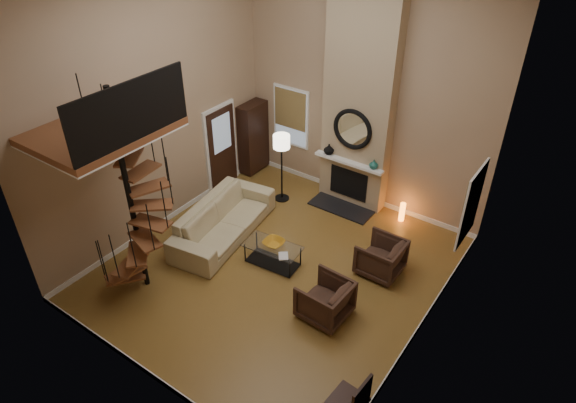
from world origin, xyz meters
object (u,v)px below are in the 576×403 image
Objects in this scene: armchair_near at (384,259)px; accent_lamp at (402,212)px; sofa at (223,219)px; coffee_table at (273,253)px; hutch at (253,137)px; side_chair at (353,401)px; armchair_far at (328,302)px; floor_lamp at (282,147)px.

armchair_near is 1.87m from accent_lamp.
coffee_table is (1.45, -0.18, -0.11)m from sofa.
sofa is (1.19, -2.58, -0.55)m from hutch.
hutch is 7.54m from side_chair.
accent_lamp reaches higher than coffee_table.
side_chair is (5.68, -4.94, -0.42)m from hutch.
armchair_near is at bearing 108.62° from side_chair.
armchair_far is at bearing -37.75° from hutch.
hutch is at bearing -110.18° from armchair_near.
armchair_near is at bearing 28.09° from coffee_table.
floor_lamp is (-2.90, 2.62, 1.06)m from armchair_far.
armchair_far reaches higher than accent_lamp.
sofa is at bearing -137.91° from accent_lamp.
hutch is at bearing 133.83° from coffee_table.
armchair_near is 1.65m from armchair_far.
sofa is at bearing 172.99° from coffee_table.
armchair_near is 0.69× the size of coffee_table.
accent_lamp is 0.45× the size of side_chair.
hutch is 4.94m from armchair_near.
armchair_far is at bearing -87.52° from accent_lamp.
armchair_far is at bearing -112.63° from sofa.
sofa is 6.11× the size of accent_lamp.
coffee_table is (2.65, -2.76, -0.67)m from hutch.
sofa is 2.74× the size of side_chair.
armchair_near is at bearing -76.52° from accent_lamp.
hutch is at bearing -125.35° from armchair_far.
side_chair is at bearing 43.01° from armchair_far.
armchair_near is 3.41m from side_chair.
armchair_far is at bearing -9.75° from armchair_near.
armchair_far is (-0.29, -1.62, 0.00)m from armchair_near.
coffee_table is at bearing -58.81° from floor_lamp.
hutch is at bearing 153.09° from floor_lamp.
armchair_far reaches higher than coffee_table.
accent_lamp is at bearing 16.57° from floor_lamp.
hutch is 1.65m from floor_lamp.
floor_lamp reaches higher than armchair_far.
accent_lamp is (2.97, 2.68, -0.15)m from sofa.
sofa reaches higher than coffee_table.
sofa is 3.51m from armchair_near.
armchair_near is 0.83× the size of side_chair.
sofa is 3.27× the size of armchair_far.
floor_lamp reaches higher than side_chair.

